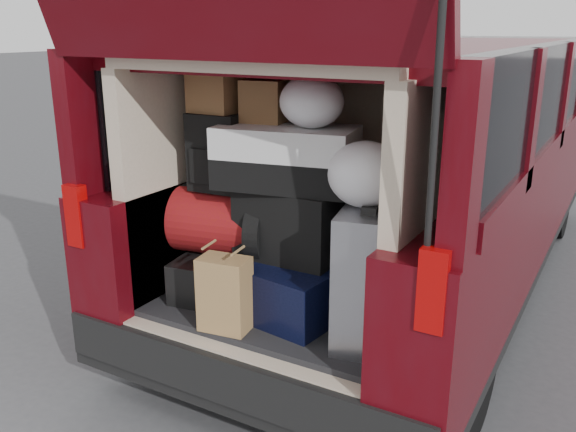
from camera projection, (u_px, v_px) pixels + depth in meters
The scene contains 15 objects.
ground at pixel (270, 418), 3.05m from camera, with size 80.00×80.00×0.00m, color #39393C.
minivan at pixel (405, 169), 4.31m from camera, with size 1.90×5.35×2.77m.
load_floor at pixel (297, 345), 3.19m from camera, with size 1.24×1.05×0.55m, color black.
black_hardshell at pixel (224, 272), 3.16m from camera, with size 0.38×0.53×0.21m, color black.
navy_hardshell at pixel (301, 284), 2.96m from camera, with size 0.49×0.59×0.26m, color black.
silver_roller at pixel (369, 277), 2.60m from camera, with size 0.25×0.40×0.60m, color silver.
kraft_bag at pixel (225, 294), 2.74m from camera, with size 0.22×0.14×0.35m, color olive.
red_duffel at pixel (226, 222), 3.08m from camera, with size 0.51×0.34×0.34m, color maroon.
black_soft_case at pixel (290, 223), 2.90m from camera, with size 0.48×0.29×0.34m, color black.
backpack at pixel (217, 152), 2.97m from camera, with size 0.27×0.16×0.38m, color black.
twotone_duffel at pixel (286, 157), 2.82m from camera, with size 0.64×0.33×0.29m, color silver.
grocery_sack_lower at pixel (216, 91), 2.93m from camera, with size 0.23×0.19×0.21m, color brown.
grocery_sack_upper at pixel (264, 101), 2.87m from camera, with size 0.20×0.16×0.20m, color brown.
plastic_bag_center at pixel (312, 102), 2.70m from camera, with size 0.29×0.27×0.23m, color silver.
plastic_bag_right at pixel (366, 174), 2.52m from camera, with size 0.32×0.30×0.28m, color silver.
Camera 1 is at (1.37, -2.22, 1.88)m, focal length 38.00 mm.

